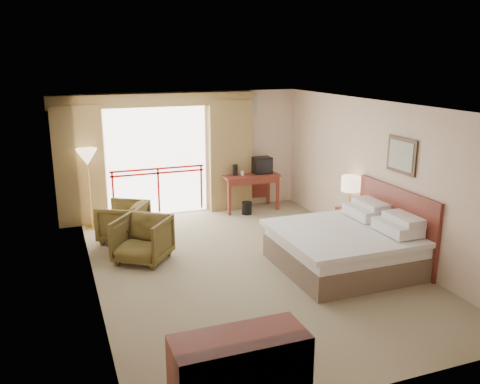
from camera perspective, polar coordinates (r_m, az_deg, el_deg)
name	(u,v)px	position (r m, az deg, el deg)	size (l,w,h in m)	color
floor	(249,267)	(8.67, 1.04, -8.37)	(7.00, 7.00, 0.00)	#83785A
ceiling	(250,105)	(8.00, 1.13, 9.69)	(7.00, 7.00, 0.00)	white
wall_back	(192,153)	(11.48, -5.41, 4.42)	(5.00, 5.00, 0.00)	beige
wall_front	(379,272)	(5.32, 15.35, -8.67)	(5.00, 5.00, 0.00)	beige
wall_left	(90,205)	(7.70, -16.48, -1.38)	(7.00, 7.00, 0.00)	beige
wall_right	(379,177)	(9.43, 15.36, 1.64)	(7.00, 7.00, 0.00)	beige
balcony_door	(157,162)	(11.31, -9.28, 3.36)	(2.40, 2.40, 0.00)	white
balcony_railing	(158,179)	(11.38, -9.18, 1.43)	(2.09, 0.03, 1.02)	#B6110F
curtain_left	(79,166)	(10.98, -17.62, 2.77)	(1.00, 0.26, 2.50)	olive
curtain_right	(230,156)	(11.61, -1.14, 4.10)	(1.00, 0.26, 2.50)	olive
valance	(155,100)	(11.03, -9.47, 10.15)	(4.40, 0.22, 0.28)	olive
hvac_vent	(246,106)	(11.72, 0.73, 9.64)	(0.50, 0.04, 0.50)	silver
bed	(346,246)	(8.68, 11.81, -5.99)	(2.13, 2.06, 0.97)	brown
headboard	(395,224)	(9.13, 17.04, -3.49)	(0.06, 2.10, 1.30)	#5D1E18
framed_art	(402,155)	(8.84, 17.69, 3.93)	(0.04, 0.72, 0.60)	black
nightstand	(350,224)	(10.11, 12.22, -3.50)	(0.41, 0.49, 0.59)	#5D1E18
table_lamp	(351,184)	(9.93, 12.31, 0.86)	(0.35, 0.35, 0.62)	tan
phone	(353,210)	(9.86, 12.55, -1.95)	(0.18, 0.14, 0.08)	black
desk	(249,181)	(11.70, 0.98, 1.19)	(1.28, 0.62, 0.84)	#5D1E18
tv	(262,165)	(11.67, 2.47, 3.02)	(0.42, 0.33, 0.38)	black
coffee_maker	(235,170)	(11.46, -0.54, 2.49)	(0.12, 0.12, 0.25)	black
cup	(242,173)	(11.48, 0.25, 2.12)	(0.07, 0.07, 0.10)	white
wastebasket	(247,208)	(11.42, 0.76, -1.81)	(0.23, 0.23, 0.28)	black
armchair_far	(124,240)	(10.10, -12.85, -5.32)	(0.81, 0.84, 0.76)	#453A1C
armchair_near	(144,261)	(9.06, -10.77, -7.59)	(0.84, 0.87, 0.79)	#453A1C
side_table	(122,236)	(9.36, -13.13, -4.80)	(0.45, 0.45, 0.49)	black
book	(121,227)	(9.31, -13.19, -3.88)	(0.17, 0.23, 0.02)	white
floor_lamp	(87,160)	(10.65, -16.80, 3.46)	(0.42, 0.42, 1.66)	tan
dresser	(240,377)	(5.21, -0.01, -20.09)	(1.31, 0.56, 0.88)	#5D1E18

